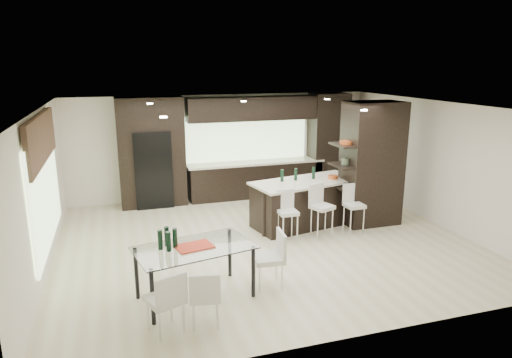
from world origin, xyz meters
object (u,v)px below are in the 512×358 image
object	(u,v)px
stool_mid	(322,216)
chair_near	(205,299)
floor_vase	(347,189)
kitchen_island	(306,203)
bench	(308,211)
chair_end	(268,262)
dining_table	(195,273)
chair_far	(165,304)
stool_right	(354,214)
stool_left	(288,221)

from	to	relation	value
stool_mid	chair_near	world-z (taller)	stool_mid
floor_vase	chair_near	bearing A→B (deg)	-139.08
kitchen_island	bench	distance (m)	0.28
kitchen_island	stool_mid	bearing A→B (deg)	-101.49
chair_end	chair_near	bearing A→B (deg)	128.59
dining_table	kitchen_island	bearing A→B (deg)	28.95
floor_vase	chair_far	distance (m)	5.77
kitchen_island	chair_near	bearing A→B (deg)	-142.94
stool_right	chair_far	size ratio (longest dim) A/B	1.03
chair_end	kitchen_island	bearing A→B (deg)	-29.29
floor_vase	dining_table	xyz separation A→B (m)	(-4.03, -2.72, -0.25)
chair_near	chair_end	distance (m)	1.40
stool_left	dining_table	world-z (taller)	stool_left
bench	chair_far	size ratio (longest dim) A/B	1.66
bench	chair_near	bearing A→B (deg)	-131.65
stool_right	chair_end	distance (m)	3.02
bench	floor_vase	xyz separation A→B (m)	(1.03, 0.11, 0.41)
kitchen_island	dining_table	xyz separation A→B (m)	(-2.91, -2.52, -0.09)
chair_near	bench	bearing A→B (deg)	58.63
bench	chair_end	bearing A→B (deg)	-125.09
dining_table	chair_far	xyz separation A→B (m)	(-0.54, -0.79, -0.01)
chair_end	floor_vase	bearing A→B (deg)	-41.14
stool_left	chair_far	distance (m)	3.69
chair_far	stool_left	bearing A→B (deg)	21.99
bench	kitchen_island	bearing A→B (deg)	-136.40
dining_table	chair_far	distance (m)	0.95
chair_end	dining_table	bearing A→B (deg)	95.26
dining_table	stool_mid	bearing A→B (deg)	18.39
stool_right	chair_end	bearing A→B (deg)	-146.50
kitchen_island	stool_right	distance (m)	1.10
bench	chair_end	size ratio (longest dim) A/B	1.59
chair_far	chair_end	world-z (taller)	chair_end
bench	floor_vase	bearing A→B (deg)	6.02
stool_mid	bench	world-z (taller)	stool_mid
stool_left	chair_near	bearing A→B (deg)	-129.83
chair_near	chair_end	world-z (taller)	chair_end
floor_vase	chair_near	xyz separation A→B (m)	(-4.03, -3.49, -0.29)
kitchen_island	chair_end	bearing A→B (deg)	-136.04
kitchen_island	stool_mid	size ratio (longest dim) A/B	2.69
floor_vase	dining_table	bearing A→B (deg)	-145.96
stool_right	chair_near	size ratio (longest dim) A/B	1.11
kitchen_island	stool_left	bearing A→B (deg)	-144.17
kitchen_island	bench	xyz separation A→B (m)	(0.09, 0.09, -0.24)
stool_left	bench	world-z (taller)	stool_left
stool_mid	dining_table	bearing A→B (deg)	-170.61
stool_left	stool_right	world-z (taller)	stool_right
stool_left	bench	bearing A→B (deg)	48.15
bench	stool_mid	bearing A→B (deg)	-96.00
dining_table	chair_near	size ratio (longest dim) A/B	2.27
stool_mid	stool_right	xyz separation A→B (m)	(0.74, 0.01, -0.03)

